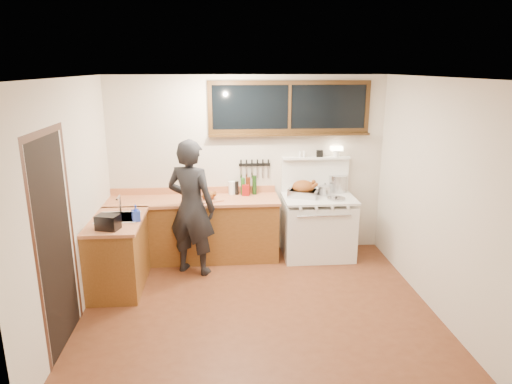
{
  "coord_description": "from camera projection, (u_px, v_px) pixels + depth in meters",
  "views": [
    {
      "loc": [
        -0.4,
        -4.78,
        2.71
      ],
      "look_at": [
        0.05,
        0.85,
        1.15
      ],
      "focal_mm": 32.0,
      "sensor_mm": 36.0,
      "label": 1
    }
  ],
  "objects": [
    {
      "name": "roast_turkey",
      "position": [
        303.0,
        190.0,
        6.54
      ],
      "size": [
        0.49,
        0.43,
        0.24
      ],
      "color": "silver",
      "rests_on": "vintage_stove"
    },
    {
      "name": "vintage_stove",
      "position": [
        318.0,
        225.0,
        6.65
      ],
      "size": [
        1.02,
        0.74,
        1.58
      ],
      "color": "white",
      "rests_on": "ground"
    },
    {
      "name": "stockpot",
      "position": [
        338.0,
        183.0,
        6.8
      ],
      "size": [
        0.32,
        0.32,
        0.25
      ],
      "color": "silver",
      "rests_on": "vintage_stove"
    },
    {
      "name": "soap_bottle",
      "position": [
        136.0,
        213.0,
        5.5
      ],
      "size": [
        0.12,
        0.12,
        0.2
      ],
      "color": "blue",
      "rests_on": "counter_left"
    },
    {
      "name": "counter_left",
      "position": [
        118.0,
        254.0,
        5.69
      ],
      "size": [
        0.64,
        1.09,
        0.9
      ],
      "color": "brown",
      "rests_on": "ground"
    },
    {
      "name": "pitcher",
      "position": [
        232.0,
        188.0,
        6.66
      ],
      "size": [
        0.12,
        0.12,
        0.19
      ],
      "color": "white",
      "rests_on": "counter_back"
    },
    {
      "name": "cutting_board",
      "position": [
        209.0,
        197.0,
        6.35
      ],
      "size": [
        0.44,
        0.38,
        0.13
      ],
      "color": "#BC724A",
      "rests_on": "counter_back"
    },
    {
      "name": "pot_lid",
      "position": [
        336.0,
        198.0,
        6.42
      ],
      "size": [
        0.28,
        0.28,
        0.04
      ],
      "color": "silver",
      "rests_on": "vintage_stove"
    },
    {
      "name": "man",
      "position": [
        191.0,
        208.0,
        6.0
      ],
      "size": [
        0.79,
        0.67,
        1.83
      ],
      "color": "black",
      "rests_on": "ground"
    },
    {
      "name": "bottle_cluster",
      "position": [
        247.0,
        186.0,
        6.64
      ],
      "size": [
        0.32,
        0.07,
        0.28
      ],
      "color": "black",
      "rests_on": "counter_back"
    },
    {
      "name": "left_doorway",
      "position": [
        56.0,
        242.0,
        4.37
      ],
      "size": [
        0.02,
        1.04,
        2.17
      ],
      "color": "black",
      "rests_on": "ground"
    },
    {
      "name": "saucepan",
      "position": [
        325.0,
        190.0,
        6.63
      ],
      "size": [
        0.22,
        0.31,
        0.13
      ],
      "color": "silver",
      "rests_on": "vintage_stove"
    },
    {
      "name": "ground_plane",
      "position": [
        258.0,
        306.0,
        5.35
      ],
      "size": [
        4.0,
        3.5,
        0.02
      ],
      "primitive_type": "cube",
      "color": "#522715"
    },
    {
      "name": "sink_unit",
      "position": [
        118.0,
        222.0,
        5.66
      ],
      "size": [
        0.5,
        0.45,
        0.37
      ],
      "color": "white",
      "rests_on": "counter_left"
    },
    {
      "name": "back_window",
      "position": [
        290.0,
        113.0,
        6.49
      ],
      "size": [
        2.32,
        0.13,
        0.77
      ],
      "color": "black",
      "rests_on": "room_shell"
    },
    {
      "name": "coffee_tin",
      "position": [
        246.0,
        190.0,
        6.6
      ],
      "size": [
        0.11,
        0.09,
        0.16
      ],
      "color": "maroon",
      "rests_on": "counter_back"
    },
    {
      "name": "counter_back",
      "position": [
        194.0,
        229.0,
        6.56
      ],
      "size": [
        2.44,
        0.64,
        1.0
      ],
      "color": "brown",
      "rests_on": "ground"
    },
    {
      "name": "knife_strip",
      "position": [
        255.0,
        165.0,
        6.67
      ],
      "size": [
        0.46,
        0.03,
        0.28
      ],
      "color": "black",
      "rests_on": "room_shell"
    },
    {
      "name": "room_shell",
      "position": [
        258.0,
        168.0,
        4.91
      ],
      "size": [
        4.1,
        3.6,
        2.65
      ],
      "color": "beige",
      "rests_on": "ground"
    },
    {
      "name": "toaster",
      "position": [
        108.0,
        222.0,
        5.22
      ],
      "size": [
        0.29,
        0.24,
        0.17
      ],
      "color": "black",
      "rests_on": "counter_left"
    }
  ]
}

